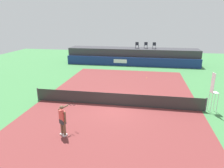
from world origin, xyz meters
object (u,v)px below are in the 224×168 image
at_px(spectator_chair_left, 146,45).
at_px(net_post_far, 206,105).
at_px(tennis_ball, 147,78).
at_px(net_post_near, 38,94).
at_px(spectator_chair_far_left, 137,45).
at_px(umpire_chair, 213,90).
at_px(tennis_player, 63,119).
at_px(spectator_chair_center, 154,45).

xyz_separation_m(spectator_chair_left, net_post_far, (4.40, -15.28, -2.19)).
distance_m(spectator_chair_left, tennis_ball, 7.91).
height_order(spectator_chair_left, net_post_near, spectator_chair_left).
relative_size(spectator_chair_far_left, umpire_chair, 0.32).
bearing_deg(tennis_ball, tennis_player, -109.32).
distance_m(spectator_chair_center, tennis_player, 20.43).
distance_m(spectator_chair_far_left, net_post_near, 16.68).
bearing_deg(tennis_ball, spectator_chair_far_left, 101.80).
bearing_deg(spectator_chair_center, net_post_far, -77.88).
xyz_separation_m(spectator_chair_center, net_post_far, (3.26, -15.17, -2.19)).
bearing_deg(spectator_chair_left, tennis_ball, -87.53).
distance_m(spectator_chair_center, net_post_far, 15.67).
relative_size(spectator_chair_center, net_post_near, 0.89).
xyz_separation_m(spectator_chair_left, net_post_near, (-8.00, -15.28, -2.19)).
bearing_deg(net_post_far, tennis_ball, 117.51).
relative_size(spectator_chair_left, net_post_near, 0.89).
distance_m(spectator_chair_far_left, spectator_chair_center, 2.33).
relative_size(spectator_chair_far_left, spectator_chair_left, 1.00).
height_order(spectator_chair_far_left, tennis_player, spectator_chair_far_left).
bearing_deg(spectator_chair_far_left, spectator_chair_left, 10.17).
relative_size(umpire_chair, net_post_near, 2.76).
relative_size(net_post_near, tennis_player, 0.56).
relative_size(spectator_chair_left, net_post_far, 0.89).
bearing_deg(spectator_chair_center, spectator_chair_left, 174.30).
bearing_deg(umpire_chair, tennis_ball, 119.18).
height_order(spectator_chair_far_left, net_post_near, spectator_chair_far_left).
distance_m(spectator_chair_left, tennis_player, 20.28).
bearing_deg(spectator_chair_far_left, tennis_player, -98.19).
xyz_separation_m(spectator_chair_far_left, tennis_player, (-2.82, -19.59, -1.73)).
xyz_separation_m(umpire_chair, tennis_ball, (-4.39, 7.86, -1.55)).
bearing_deg(net_post_far, net_post_near, 180.00).
height_order(net_post_near, net_post_far, same).
relative_size(spectator_chair_center, umpire_chair, 0.32).
height_order(umpire_chair, tennis_player, umpire_chair).
xyz_separation_m(umpire_chair, net_post_near, (-12.71, 0.02, -1.09)).
relative_size(spectator_chair_far_left, tennis_player, 0.50).
bearing_deg(net_post_near, net_post_far, 0.00).
xyz_separation_m(spectator_chair_left, tennis_player, (-4.01, -19.81, -1.73)).
bearing_deg(spectator_chair_center, tennis_player, -104.66).
xyz_separation_m(spectator_chair_center, tennis_ball, (-0.82, -7.33, -2.66)).
relative_size(net_post_far, tennis_ball, 14.71).
distance_m(tennis_player, tennis_ball, 13.13).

